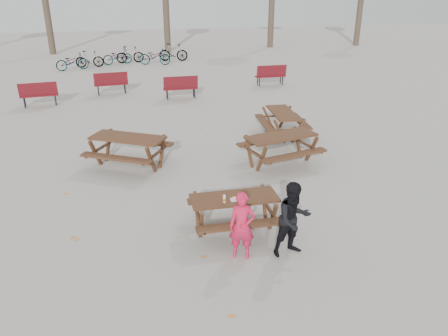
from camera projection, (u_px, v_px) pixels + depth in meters
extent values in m
plane|color=gray|center=(234.00, 229.00, 9.29)|extent=(80.00, 80.00, 0.00)
cube|color=#372114|center=(234.00, 198.00, 8.99)|extent=(1.80, 0.70, 0.05)
cube|color=#372114|center=(241.00, 225.00, 8.57)|extent=(1.80, 0.25, 0.05)
cube|color=#372114|center=(228.00, 198.00, 9.64)|extent=(1.80, 0.25, 0.05)
cylinder|color=#372114|center=(201.00, 226.00, 8.73)|extent=(0.08, 0.08, 0.73)
cylinder|color=#372114|center=(197.00, 211.00, 9.26)|extent=(0.08, 0.08, 0.73)
cylinder|color=#372114|center=(273.00, 218.00, 9.02)|extent=(0.08, 0.08, 0.73)
cylinder|color=#372114|center=(264.00, 204.00, 9.56)|extent=(0.08, 0.08, 0.73)
cube|color=silver|center=(235.00, 200.00, 8.83)|extent=(0.18, 0.11, 0.03)
ellipsoid|color=tan|center=(235.00, 198.00, 8.81)|extent=(0.14, 0.06, 0.05)
cylinder|color=silver|center=(224.00, 199.00, 8.74)|extent=(0.06, 0.06, 0.15)
cylinder|color=#ED510C|center=(224.00, 200.00, 8.74)|extent=(0.07, 0.07, 0.05)
cylinder|color=white|center=(224.00, 195.00, 8.70)|extent=(0.03, 0.03, 0.02)
imported|color=#D81B43|center=(242.00, 226.00, 8.13)|extent=(0.56, 0.46, 1.34)
imported|color=black|center=(293.00, 219.00, 8.19)|extent=(0.83, 0.71, 1.50)
imported|color=black|center=(72.00, 62.00, 25.21)|extent=(1.95, 1.19, 0.97)
imported|color=black|center=(89.00, 59.00, 25.99)|extent=(1.64, 0.53, 0.98)
imported|color=black|center=(117.00, 56.00, 26.94)|extent=(1.92, 1.13, 0.95)
imported|color=black|center=(130.00, 55.00, 27.36)|extent=(1.73, 0.56, 1.02)
imported|color=black|center=(155.00, 56.00, 26.79)|extent=(2.01, 1.18, 1.00)
imported|color=black|center=(173.00, 52.00, 27.96)|extent=(1.89, 0.85, 1.10)
cylinder|color=#382B21|center=(46.00, 7.00, 29.50)|extent=(0.44, 0.44, 6.30)
cylinder|color=#382B21|center=(166.00, 9.00, 30.24)|extent=(0.44, 0.44, 5.95)
cylinder|color=#382B21|center=(272.00, 1.00, 32.56)|extent=(0.44, 0.44, 6.65)
cylinder|color=#382B21|center=(360.00, 10.00, 33.75)|extent=(0.44, 0.44, 5.25)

